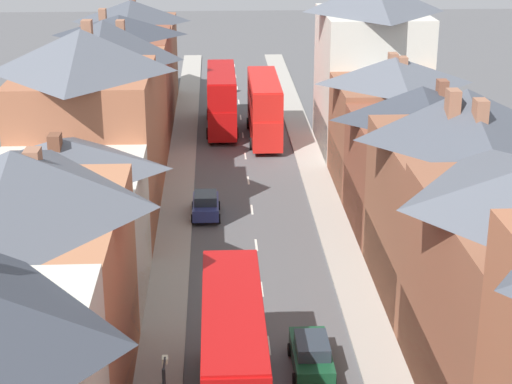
{
  "coord_description": "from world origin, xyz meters",
  "views": [
    {
      "loc": [
        -2.35,
        -17.88,
        20.98
      ],
      "look_at": [
        0.16,
        33.49,
        2.19
      ],
      "focal_mm": 60.0,
      "sensor_mm": 36.0,
      "label": 1
    }
  ],
  "objects_px": {
    "double_decker_bus_mid_street": "(233,358)",
    "car_parked_right_a": "(206,205)",
    "double_decker_bus_lead": "(221,99)",
    "double_decker_bus_far_approaching": "(264,107)",
    "car_near_blue": "(311,354)"
  },
  "relations": [
    {
      "from": "double_decker_bus_lead",
      "to": "car_parked_right_a",
      "type": "bearing_deg",
      "value": -93.51
    },
    {
      "from": "double_decker_bus_lead",
      "to": "double_decker_bus_mid_street",
      "type": "height_order",
      "value": "same"
    },
    {
      "from": "car_near_blue",
      "to": "car_parked_right_a",
      "type": "distance_m",
      "value": 19.77
    },
    {
      "from": "double_decker_bus_lead",
      "to": "double_decker_bus_far_approaching",
      "type": "xyz_separation_m",
      "value": [
        3.6,
        -3.18,
        0.0
      ]
    },
    {
      "from": "car_near_blue",
      "to": "car_parked_right_a",
      "type": "relative_size",
      "value": 1.09
    },
    {
      "from": "double_decker_bus_mid_street",
      "to": "car_near_blue",
      "type": "xyz_separation_m",
      "value": [
        3.61,
        3.45,
        -1.97
      ]
    },
    {
      "from": "double_decker_bus_mid_street",
      "to": "car_parked_right_a",
      "type": "distance_m",
      "value": 22.73
    },
    {
      "from": "car_parked_right_a",
      "to": "double_decker_bus_mid_street",
      "type": "bearing_deg",
      "value": -86.73
    },
    {
      "from": "double_decker_bus_far_approaching",
      "to": "car_parked_right_a",
      "type": "height_order",
      "value": "double_decker_bus_far_approaching"
    },
    {
      "from": "double_decker_bus_mid_street",
      "to": "double_decker_bus_far_approaching",
      "type": "xyz_separation_m",
      "value": [
        3.6,
        40.51,
        0.0
      ]
    },
    {
      "from": "double_decker_bus_mid_street",
      "to": "car_parked_right_a",
      "type": "xyz_separation_m",
      "value": [
        -1.29,
        22.61,
        -1.97
      ]
    },
    {
      "from": "car_parked_right_a",
      "to": "double_decker_bus_far_approaching",
      "type": "bearing_deg",
      "value": 74.71
    },
    {
      "from": "double_decker_bus_far_approaching",
      "to": "car_parked_right_a",
      "type": "bearing_deg",
      "value": -105.29
    },
    {
      "from": "car_near_blue",
      "to": "car_parked_right_a",
      "type": "bearing_deg",
      "value": 104.35
    },
    {
      "from": "double_decker_bus_lead",
      "to": "double_decker_bus_far_approaching",
      "type": "height_order",
      "value": "same"
    }
  ]
}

